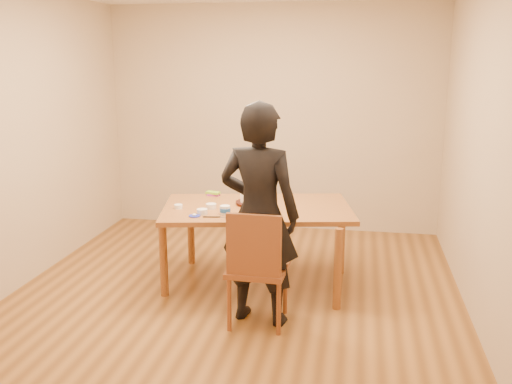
% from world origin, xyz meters
% --- Properties ---
extents(room_shell, '(4.00, 4.50, 2.70)m').
position_xyz_m(room_shell, '(0.00, 0.34, 1.35)').
color(room_shell, brown).
rests_on(room_shell, ground).
extents(dining_table, '(1.86, 1.32, 0.04)m').
position_xyz_m(dining_table, '(0.15, 0.38, 0.73)').
color(dining_table, brown).
rests_on(dining_table, floor).
extents(dining_chair, '(0.47, 0.47, 0.04)m').
position_xyz_m(dining_chair, '(0.30, -0.39, 0.45)').
color(dining_chair, brown).
rests_on(dining_chair, floor).
extents(cake_plate, '(0.31, 0.31, 0.02)m').
position_xyz_m(cake_plate, '(0.09, 0.46, 0.76)').
color(cake_plate, red).
rests_on(cake_plate, dining_table).
extents(cake, '(0.23, 0.23, 0.07)m').
position_xyz_m(cake, '(0.09, 0.46, 0.81)').
color(cake, white).
rests_on(cake, cake_plate).
extents(frosting_dome, '(0.23, 0.23, 0.03)m').
position_xyz_m(frosting_dome, '(0.09, 0.46, 0.86)').
color(frosting_dome, white).
rests_on(frosting_dome, cake).
extents(frosting_tub, '(0.09, 0.09, 0.08)m').
position_xyz_m(frosting_tub, '(-0.08, 0.08, 0.79)').
color(frosting_tub, white).
rests_on(frosting_tub, dining_table).
extents(frosting_lid, '(0.10, 0.10, 0.01)m').
position_xyz_m(frosting_lid, '(-0.32, -0.04, 0.76)').
color(frosting_lid, '#1A24AB').
rests_on(frosting_lid, dining_table).
extents(frosting_dollop, '(0.04, 0.04, 0.02)m').
position_xyz_m(frosting_dollop, '(-0.32, -0.04, 0.77)').
color(frosting_dollop, white).
rests_on(frosting_dollop, frosting_lid).
extents(ramekin_green, '(0.09, 0.09, 0.04)m').
position_xyz_m(ramekin_green, '(-0.28, 0.05, 0.77)').
color(ramekin_green, white).
rests_on(ramekin_green, dining_table).
extents(ramekin_yellow, '(0.09, 0.09, 0.04)m').
position_xyz_m(ramekin_yellow, '(-0.25, 0.24, 0.77)').
color(ramekin_yellow, white).
rests_on(ramekin_yellow, dining_table).
extents(ramekin_multi, '(0.08, 0.08, 0.04)m').
position_xyz_m(ramekin_multi, '(-0.54, 0.19, 0.77)').
color(ramekin_multi, white).
rests_on(ramekin_multi, dining_table).
extents(candy_box_pink, '(0.12, 0.07, 0.02)m').
position_xyz_m(candy_box_pink, '(-0.35, 0.72, 0.76)').
color(candy_box_pink, '#C82FA4').
rests_on(candy_box_pink, dining_table).
extents(candy_box_green, '(0.15, 0.10, 0.02)m').
position_xyz_m(candy_box_green, '(-0.36, 0.72, 0.78)').
color(candy_box_green, green).
rests_on(candy_box_green, candy_box_pink).
extents(spatula, '(0.15, 0.03, 0.01)m').
position_xyz_m(spatula, '(-0.17, -0.04, 0.75)').
color(spatula, black).
rests_on(spatula, dining_table).
extents(person, '(0.71, 0.53, 1.77)m').
position_xyz_m(person, '(0.30, -0.35, 0.89)').
color(person, black).
rests_on(person, floor).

